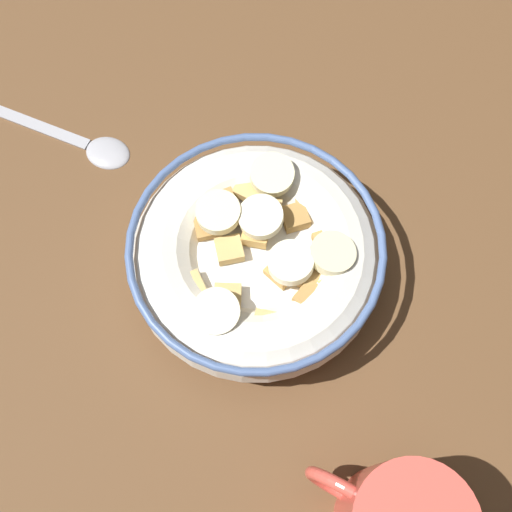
{
  "coord_description": "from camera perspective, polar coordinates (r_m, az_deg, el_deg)",
  "views": [
    {
      "loc": [
        -8.16,
        15.01,
        46.12
      ],
      "look_at": [
        0.0,
        0.0,
        3.0
      ],
      "focal_mm": 44.15,
      "sensor_mm": 36.0,
      "label": 1
    }
  ],
  "objects": [
    {
      "name": "spoon",
      "position": [
        0.56,
        -15.62,
        10.01
      ],
      "size": [
        16.17,
        3.56,
        0.8
      ],
      "color": "#A5A5AD",
      "rests_on": "ground_plane"
    },
    {
      "name": "ground_plane",
      "position": [
        0.5,
        -0.0,
        -1.68
      ],
      "size": [
        94.69,
        94.69,
        2.0
      ],
      "primitive_type": "cube",
      "color": "brown"
    },
    {
      "name": "cereal_bowl",
      "position": [
        0.46,
        0.04,
        -0.02
      ],
      "size": [
        18.63,
        18.63,
        6.2
      ],
      "color": "silver",
      "rests_on": "ground_plane"
    }
  ]
}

